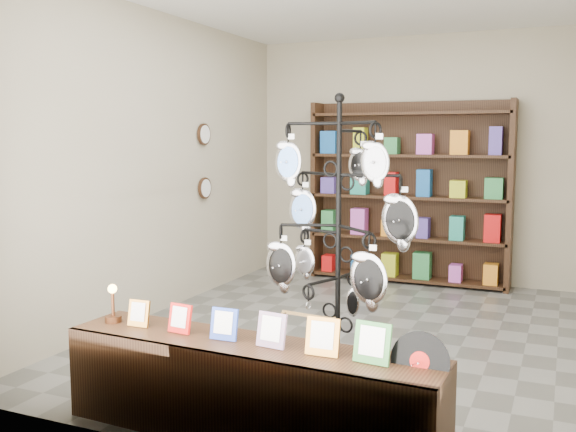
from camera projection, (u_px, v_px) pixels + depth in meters
name	position (u px, v px, depth m)	size (l,w,h in m)	color
ground	(349.00, 332.00, 5.83)	(5.00, 5.00, 0.00)	slate
room_envelope	(351.00, 127.00, 5.61)	(5.00, 5.00, 5.00)	#B1A88E
display_tree	(338.00, 226.00, 4.19)	(1.05, 1.01, 2.04)	black
front_shelf	(248.00, 390.00, 3.75)	(2.33, 0.57, 0.82)	black
back_shelving	(408.00, 199.00, 7.79)	(2.42, 0.36, 2.20)	black
wall_clocks	(204.00, 161.00, 7.16)	(0.03, 0.24, 0.84)	black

